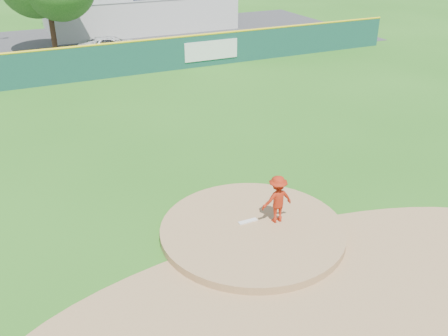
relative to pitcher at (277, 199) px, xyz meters
name	(u,v)px	position (x,y,z in m)	size (l,w,h in m)	color
ground	(252,234)	(-0.81, 0.00, -1.00)	(120.00, 120.00, 0.00)	#286B19
pitchers_mound	(252,234)	(-0.81, 0.00, -1.00)	(5.50, 5.50, 0.50)	#9E774C
pitching_rubber	(248,221)	(-0.81, 0.30, -0.73)	(0.60, 0.15, 0.04)	white
infield_dirt_arc	(309,295)	(-0.81, -3.00, -1.00)	(15.40, 15.40, 0.01)	#9E774C
parking_lot	(80,46)	(-0.81, 27.00, -0.99)	(44.00, 16.00, 0.02)	#38383A
pitcher	(277,199)	(0.00, 0.00, 0.00)	(0.97, 0.56, 1.50)	#A6230E
van	(112,46)	(0.71, 23.31, -0.36)	(2.07, 4.48, 1.25)	silver
pool_building_grp	(138,8)	(5.19, 32.00, 0.66)	(15.20, 8.20, 3.31)	silver
fence_banners	(65,66)	(-3.24, 17.92, 0.00)	(21.63, 0.04, 1.20)	#5B0D17
outfield_fence	(107,60)	(-0.81, 18.00, 0.09)	(40.00, 0.14, 2.07)	#16493F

